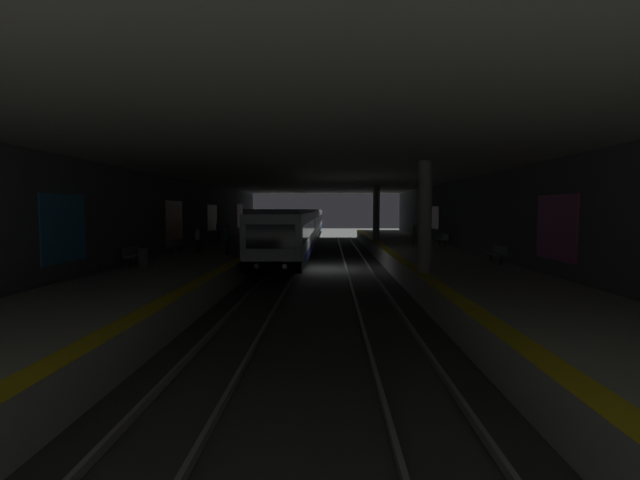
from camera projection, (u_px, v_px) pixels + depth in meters
name	position (u px, v px, depth m)	size (l,w,h in m)	color
ground_plane	(322.00, 269.00, 28.05)	(120.00, 120.00, 0.00)	#383A38
track_left	(358.00, 268.00, 27.99)	(60.00, 1.53, 0.16)	gray
track_right	(286.00, 268.00, 28.09)	(60.00, 1.53, 0.16)	gray
platform_left	(430.00, 261.00, 27.87)	(60.00, 5.30, 1.06)	#A8A59E
platform_right	(215.00, 260.00, 28.15)	(60.00, 5.30, 1.06)	#A8A59E
wall_left	(479.00, 223.00, 27.66)	(60.00, 0.56, 5.60)	#56565B
wall_right	(168.00, 223.00, 28.11)	(60.00, 0.56, 5.60)	#56565B
ceiling_slab	(322.00, 173.00, 27.66)	(60.00, 19.40, 0.40)	#ADAAA3
pillar_near	(425.00, 217.00, 18.72)	(0.56, 0.56, 4.55)	gray
pillar_far	(376.00, 213.00, 38.19)	(0.56, 0.56, 4.55)	gray
metro_train	(304.00, 225.00, 48.57)	(55.69, 2.83, 3.49)	#B7BCC6
bench_left_near	(498.00, 252.00, 22.04)	(1.70, 0.47, 0.86)	#262628
bench_left_mid	(443.00, 239.00, 32.55)	(1.70, 0.47, 0.86)	#262628
bench_right_near	(134.00, 254.00, 21.19)	(1.70, 0.47, 0.86)	#262628
bench_right_mid	(173.00, 245.00, 26.45)	(1.70, 0.47, 0.86)	#262628
person_waiting_near	(218.00, 231.00, 36.84)	(0.60, 0.22, 1.62)	#282828
person_walking_mid	(227.00, 239.00, 26.18)	(0.60, 0.23, 1.69)	black
person_standing_far	(413.00, 233.00, 34.11)	(0.60, 0.22, 1.55)	#404040
person_boarding	(198.00, 239.00, 27.75)	(0.60, 0.22, 1.52)	black
trash_bin	(144.00, 258.00, 20.42)	(0.44, 0.44, 0.85)	#595B5E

